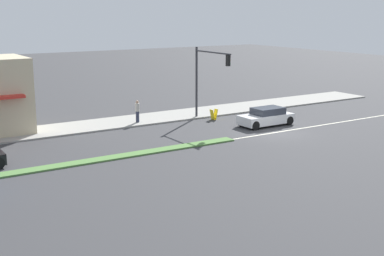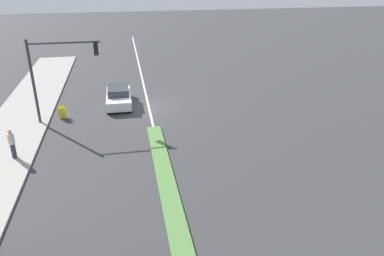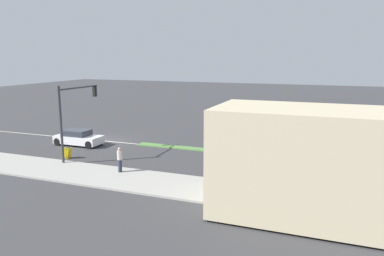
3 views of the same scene
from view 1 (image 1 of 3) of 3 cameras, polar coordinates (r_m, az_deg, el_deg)
ground_plane at (r=30.20m, az=-17.80°, el=-4.60°), size 160.00×160.00×0.00m
lane_marking_center at (r=38.60m, az=8.88°, el=-0.48°), size 0.16×60.00×0.01m
traffic_signal_main at (r=41.63m, az=1.57°, el=6.05°), size 4.59×0.34×5.60m
pedestrian at (r=41.12m, az=-5.85°, el=1.84°), size 0.34×0.34×1.69m
warning_aframe_sign at (r=42.58m, az=2.34°, el=1.46°), size 0.45×0.53×0.84m
van_white at (r=40.72m, az=7.91°, el=1.18°), size 1.85×4.21×1.37m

